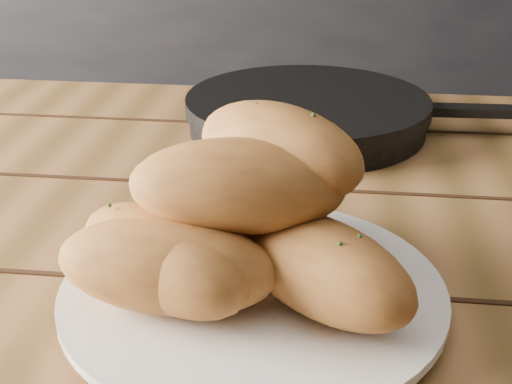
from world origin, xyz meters
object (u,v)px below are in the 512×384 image
(table, at_px, (286,319))
(plate, at_px, (253,294))
(bread_rolls, at_px, (236,224))
(skillet, at_px, (309,113))

(table, bearing_deg, plate, -98.27)
(bread_rolls, height_order, skillet, bread_rolls)
(table, relative_size, bread_rolls, 4.67)
(table, distance_m, skillet, 0.31)
(table, relative_size, plate, 4.51)
(plate, height_order, bread_rolls, bread_rolls)
(bread_rolls, bearing_deg, plate, 8.98)
(plate, bearing_deg, bread_rolls, -171.02)
(table, relative_size, skillet, 3.04)
(skillet, bearing_deg, table, -90.94)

